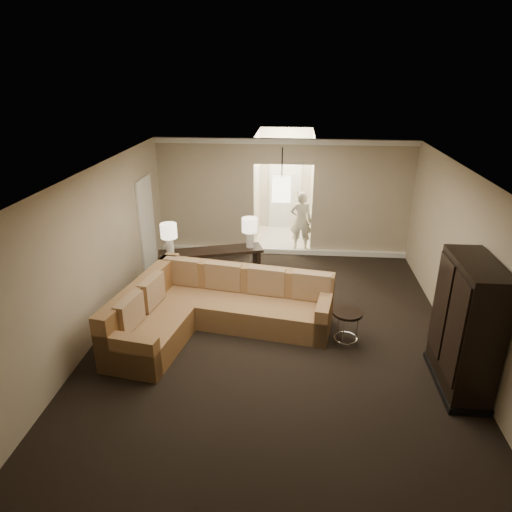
# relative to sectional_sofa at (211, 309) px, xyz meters

# --- Properties ---
(ground) EXTENTS (8.00, 8.00, 0.00)m
(ground) POSITION_rel_sectional_sofa_xyz_m (1.10, -0.32, -0.39)
(ground) COLOR black
(ground) RESTS_ON ground
(wall_back) EXTENTS (6.00, 0.04, 2.80)m
(wall_back) POSITION_rel_sectional_sofa_xyz_m (1.10, 3.68, 1.01)
(wall_back) COLOR #BBAA8D
(wall_back) RESTS_ON ground
(wall_front) EXTENTS (6.00, 0.04, 2.80)m
(wall_front) POSITION_rel_sectional_sofa_xyz_m (1.10, -4.32, 1.01)
(wall_front) COLOR #BBAA8D
(wall_front) RESTS_ON ground
(wall_left) EXTENTS (0.04, 8.00, 2.80)m
(wall_left) POSITION_rel_sectional_sofa_xyz_m (-1.90, -0.32, 1.01)
(wall_left) COLOR #BBAA8D
(wall_left) RESTS_ON ground
(wall_right) EXTENTS (0.04, 8.00, 2.80)m
(wall_right) POSITION_rel_sectional_sofa_xyz_m (4.10, -0.32, 1.01)
(wall_right) COLOR #BBAA8D
(wall_right) RESTS_ON ground
(ceiling) EXTENTS (6.00, 8.00, 0.02)m
(ceiling) POSITION_rel_sectional_sofa_xyz_m (1.10, -0.32, 2.41)
(ceiling) COLOR white
(ceiling) RESTS_ON wall_back
(crown_molding) EXTENTS (6.00, 0.10, 0.12)m
(crown_molding) POSITION_rel_sectional_sofa_xyz_m (1.10, 3.63, 2.34)
(crown_molding) COLOR white
(crown_molding) RESTS_ON wall_back
(baseboard) EXTENTS (6.00, 0.10, 0.12)m
(baseboard) POSITION_rel_sectional_sofa_xyz_m (1.10, 3.63, -0.33)
(baseboard) COLOR white
(baseboard) RESTS_ON ground
(side_door) EXTENTS (0.05, 0.90, 2.10)m
(side_door) POSITION_rel_sectional_sofa_xyz_m (-1.87, 2.48, 0.66)
(side_door) COLOR white
(side_door) RESTS_ON ground
(foyer) EXTENTS (1.44, 2.02, 2.80)m
(foyer) POSITION_rel_sectional_sofa_xyz_m (1.10, 5.02, 0.91)
(foyer) COLOR white
(foyer) RESTS_ON ground
(sectional_sofa) EXTENTS (3.64, 2.74, 0.98)m
(sectional_sofa) POSITION_rel_sectional_sofa_xyz_m (0.00, 0.00, 0.00)
(sectional_sofa) COLOR brown
(sectional_sofa) RESTS_ON ground
(coffee_table) EXTENTS (1.03, 1.03, 0.37)m
(coffee_table) POSITION_rel_sectional_sofa_xyz_m (-0.03, 0.56, -0.21)
(coffee_table) COLOR silver
(coffee_table) RESTS_ON ground
(console_table) EXTENTS (2.16, 1.10, 0.82)m
(console_table) POSITION_rel_sectional_sofa_xyz_m (-0.30, 1.68, 0.10)
(console_table) COLOR black
(console_table) RESTS_ON ground
(armoire) EXTENTS (0.58, 1.35, 1.94)m
(armoire) POSITION_rel_sectional_sofa_xyz_m (3.79, -1.20, 0.54)
(armoire) COLOR black
(armoire) RESTS_ON ground
(drink_table) EXTENTS (0.48, 0.48, 0.60)m
(drink_table) POSITION_rel_sectional_sofa_xyz_m (2.30, -0.27, 0.04)
(drink_table) COLOR black
(drink_table) RESTS_ON ground
(table_lamp_left) EXTENTS (0.33, 0.33, 0.63)m
(table_lamp_left) POSITION_rel_sectional_sofa_xyz_m (-1.08, 1.43, 0.84)
(table_lamp_left) COLOR silver
(table_lamp_left) RESTS_ON console_table
(table_lamp_right) EXTENTS (0.33, 0.33, 0.63)m
(table_lamp_right) POSITION_rel_sectional_sofa_xyz_m (0.48, 1.93, 0.84)
(table_lamp_right) COLOR silver
(table_lamp_right) RESTS_ON console_table
(pendant_light) EXTENTS (0.38, 0.38, 1.09)m
(pendant_light) POSITION_rel_sectional_sofa_xyz_m (1.10, 2.38, 1.56)
(pendant_light) COLOR black
(pendant_light) RESTS_ON ceiling
(person) EXTENTS (0.64, 0.47, 1.66)m
(person) POSITION_rel_sectional_sofa_xyz_m (1.55, 3.98, 0.44)
(person) COLOR beige
(person) RESTS_ON ground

